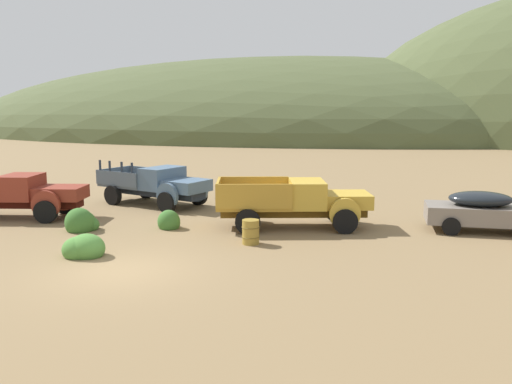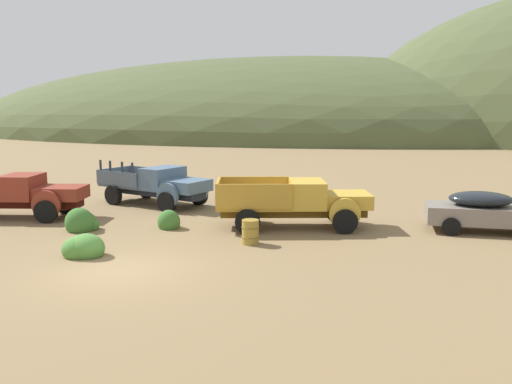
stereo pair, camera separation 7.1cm
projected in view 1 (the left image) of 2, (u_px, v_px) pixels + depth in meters
The scene contains 11 objects.
ground_plane at pixel (121, 271), 15.84m from camera, with size 300.00×300.00×0.00m, color olive.
hill_far_right at pixel (282, 133), 95.89m from camera, with size 119.74×70.56×25.98m, color #4C5633.
truck_rust_red at pixel (20, 195), 23.18m from camera, with size 6.81×3.28×1.89m.
truck_chalk_blue at pixel (161, 185), 25.99m from camera, with size 6.14×3.99×2.16m.
truck_faded_yellow at pixel (303, 202), 21.38m from camera, with size 6.39×3.69×1.91m.
car_primer_gray at pixel (491, 211), 20.62m from camera, with size 4.84×2.11×1.57m.
oil_drum_by_truck at pixel (251, 232), 18.87m from camera, with size 0.64×0.64×0.87m.
bush_lone_scrub at pixel (82, 223), 20.96m from camera, with size 1.21×1.24×1.17m.
bush_between_trucks at pixel (176, 192), 28.54m from camera, with size 1.51×1.48×1.11m.
bush_front_left at pixel (169, 223), 21.36m from camera, with size 0.95×1.00×0.96m.
bush_near_barrel at pixel (83, 249), 17.33m from camera, with size 1.37×1.13×0.96m.
Camera 1 is at (7.51, -13.87, 4.84)m, focal length 37.66 mm.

